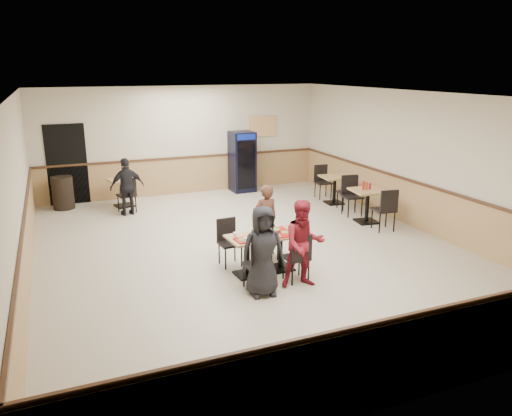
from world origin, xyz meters
name	(u,v)px	position (x,y,z in m)	size (l,w,h in m)	color
ground	(249,249)	(0.00, 0.00, 0.00)	(10.00, 10.00, 0.00)	beige
room_shell	(277,186)	(1.78, 2.55, 0.58)	(10.00, 10.00, 10.00)	silver
main_table	(264,248)	(-0.17, -1.14, 0.46)	(1.32, 0.71, 0.69)	black
main_chairs	(262,249)	(-0.21, -1.15, 0.44)	(1.22, 1.57, 0.87)	black
diner_woman_left	(263,251)	(-0.54, -1.95, 0.73)	(0.71, 0.46, 1.45)	black
diner_woman_right	(304,244)	(0.20, -1.91, 0.73)	(0.71, 0.55, 1.46)	maroon
diner_man_opposite	(265,220)	(0.20, -0.34, 0.69)	(0.50, 0.33, 1.38)	#4F2D22
lone_diner	(127,187)	(-1.83, 3.38, 0.70)	(0.82, 0.34, 1.40)	black
tabletop_clutter	(266,235)	(-0.16, -1.21, 0.71)	(1.13, 0.60, 0.12)	#B30B0C
side_table_near	(367,201)	(3.19, 0.64, 0.52)	(0.81, 0.81, 0.78)	black
side_table_near_chair_south	(384,209)	(3.19, 0.02, 0.49)	(0.46, 0.46, 0.99)	black
side_table_near_chair_north	(352,196)	(3.19, 1.26, 0.49)	(0.46, 0.46, 0.99)	black
side_table_far	(335,185)	(3.36, 2.37, 0.49)	(0.74, 0.74, 0.73)	black
side_table_far_chair_south	(347,191)	(3.36, 1.78, 0.46)	(0.43, 0.43, 0.93)	black
side_table_far_chair_north	(323,182)	(3.36, 2.96, 0.46)	(0.43, 0.43, 0.93)	black
condiment_caddy	(366,186)	(3.16, 0.69, 0.87)	(0.23, 0.06, 0.20)	red
back_table	(123,188)	(-1.83, 4.20, 0.48)	(0.81, 0.81, 0.72)	black
back_table_chair_lone	(126,194)	(-1.83, 3.62, 0.46)	(0.42, 0.42, 0.91)	black
pepsi_cooler	(242,162)	(1.61, 4.59, 0.86)	(0.66, 0.67, 1.72)	black
trash_bin	(63,193)	(-3.28, 4.55, 0.41)	(0.53, 0.53, 0.83)	black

